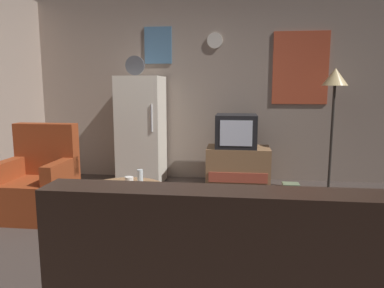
{
  "coord_description": "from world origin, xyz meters",
  "views": [
    {
      "loc": [
        0.45,
        -2.84,
        1.35
      ],
      "look_at": [
        -0.01,
        0.9,
        0.75
      ],
      "focal_mm": 33.47,
      "sensor_mm": 36.0,
      "label": 1
    }
  ],
  "objects_px": {
    "mug_ceramic_white": "(129,182)",
    "remote_control": "(107,186)",
    "coffee_table": "(125,213)",
    "standing_lamp": "(335,87)",
    "book_stack": "(291,187)",
    "crt_tv": "(236,131)",
    "fridge": "(142,130)",
    "wine_glass": "(140,178)",
    "armchair": "(39,184)",
    "tv_stand": "(238,167)"
  },
  "relations": [
    {
      "from": "standing_lamp",
      "to": "wine_glass",
      "type": "bearing_deg",
      "value": -139.98
    },
    {
      "from": "wine_glass",
      "to": "book_stack",
      "type": "distance_m",
      "value": 2.36
    },
    {
      "from": "crt_tv",
      "to": "armchair",
      "type": "xyz_separation_m",
      "value": [
        -2.07,
        -1.34,
        -0.43
      ]
    },
    {
      "from": "tv_stand",
      "to": "remote_control",
      "type": "height_order",
      "value": "tv_stand"
    },
    {
      "from": "tv_stand",
      "to": "crt_tv",
      "type": "distance_m",
      "value": 0.5
    },
    {
      "from": "crt_tv",
      "to": "coffee_table",
      "type": "relative_size",
      "value": 0.75
    },
    {
      "from": "coffee_table",
      "to": "wine_glass",
      "type": "relative_size",
      "value": 4.8
    },
    {
      "from": "standing_lamp",
      "to": "remote_control",
      "type": "distance_m",
      "value": 3.09
    },
    {
      "from": "tv_stand",
      "to": "standing_lamp",
      "type": "xyz_separation_m",
      "value": [
        1.19,
        -0.04,
        1.08
      ]
    },
    {
      "from": "mug_ceramic_white",
      "to": "crt_tv",
      "type": "bearing_deg",
      "value": 62.6
    },
    {
      "from": "coffee_table",
      "to": "remote_control",
      "type": "height_order",
      "value": "remote_control"
    },
    {
      "from": "armchair",
      "to": "remote_control",
      "type": "bearing_deg",
      "value": -28.08
    },
    {
      "from": "wine_glass",
      "to": "mug_ceramic_white",
      "type": "distance_m",
      "value": 0.1
    },
    {
      "from": "crt_tv",
      "to": "standing_lamp",
      "type": "bearing_deg",
      "value": -1.85
    },
    {
      "from": "coffee_table",
      "to": "armchair",
      "type": "height_order",
      "value": "armchair"
    },
    {
      "from": "mug_ceramic_white",
      "to": "book_stack",
      "type": "distance_m",
      "value": 2.44
    },
    {
      "from": "book_stack",
      "to": "tv_stand",
      "type": "bearing_deg",
      "value": 172.67
    },
    {
      "from": "crt_tv",
      "to": "book_stack",
      "type": "xyz_separation_m",
      "value": [
        0.73,
        -0.09,
        -0.72
      ]
    },
    {
      "from": "remote_control",
      "to": "book_stack",
      "type": "distance_m",
      "value": 2.6
    },
    {
      "from": "wine_glass",
      "to": "remote_control",
      "type": "relative_size",
      "value": 1.0
    },
    {
      "from": "tv_stand",
      "to": "book_stack",
      "type": "distance_m",
      "value": 0.74
    },
    {
      "from": "wine_glass",
      "to": "mug_ceramic_white",
      "type": "xyz_separation_m",
      "value": [
        -0.09,
        -0.03,
        -0.03
      ]
    },
    {
      "from": "armchair",
      "to": "standing_lamp",
      "type": "bearing_deg",
      "value": 21.55
    },
    {
      "from": "tv_stand",
      "to": "remote_control",
      "type": "bearing_deg",
      "value": -122.29
    },
    {
      "from": "tv_stand",
      "to": "standing_lamp",
      "type": "relative_size",
      "value": 0.53
    },
    {
      "from": "crt_tv",
      "to": "book_stack",
      "type": "distance_m",
      "value": 1.03
    },
    {
      "from": "armchair",
      "to": "fridge",
      "type": "bearing_deg",
      "value": 62.24
    },
    {
      "from": "coffee_table",
      "to": "mug_ceramic_white",
      "type": "bearing_deg",
      "value": 31.71
    },
    {
      "from": "coffee_table",
      "to": "wine_glass",
      "type": "distance_m",
      "value": 0.34
    },
    {
      "from": "armchair",
      "to": "book_stack",
      "type": "height_order",
      "value": "armchair"
    },
    {
      "from": "coffee_table",
      "to": "wine_glass",
      "type": "xyz_separation_m",
      "value": [
        0.13,
        0.05,
        0.31
      ]
    },
    {
      "from": "crt_tv",
      "to": "armchair",
      "type": "height_order",
      "value": "crt_tv"
    },
    {
      "from": "standing_lamp",
      "to": "remote_control",
      "type": "bearing_deg",
      "value": -142.58
    },
    {
      "from": "fridge",
      "to": "standing_lamp",
      "type": "height_order",
      "value": "fridge"
    },
    {
      "from": "standing_lamp",
      "to": "mug_ceramic_white",
      "type": "bearing_deg",
      "value": -140.72
    },
    {
      "from": "standing_lamp",
      "to": "book_stack",
      "type": "distance_m",
      "value": 1.4
    },
    {
      "from": "mug_ceramic_white",
      "to": "armchair",
      "type": "xyz_separation_m",
      "value": [
        -1.13,
        0.47,
        -0.18
      ]
    },
    {
      "from": "tv_stand",
      "to": "remote_control",
      "type": "xyz_separation_m",
      "value": [
        -1.16,
        -1.84,
        0.21
      ]
    },
    {
      "from": "coffee_table",
      "to": "mug_ceramic_white",
      "type": "xyz_separation_m",
      "value": [
        0.04,
        0.02,
        0.28
      ]
    },
    {
      "from": "mug_ceramic_white",
      "to": "fridge",
      "type": "bearing_deg",
      "value": 101.52
    },
    {
      "from": "fridge",
      "to": "mug_ceramic_white",
      "type": "relative_size",
      "value": 19.67
    },
    {
      "from": "mug_ceramic_white",
      "to": "armchair",
      "type": "distance_m",
      "value": 1.24
    },
    {
      "from": "crt_tv",
      "to": "mug_ceramic_white",
      "type": "bearing_deg",
      "value": -117.4
    },
    {
      "from": "mug_ceramic_white",
      "to": "remote_control",
      "type": "xyz_separation_m",
      "value": [
        -0.19,
        -0.03,
        -0.03
      ]
    },
    {
      "from": "wine_glass",
      "to": "book_stack",
      "type": "height_order",
      "value": "wine_glass"
    },
    {
      "from": "tv_stand",
      "to": "crt_tv",
      "type": "bearing_deg",
      "value": -178.38
    },
    {
      "from": "wine_glass",
      "to": "remote_control",
      "type": "height_order",
      "value": "wine_glass"
    },
    {
      "from": "mug_ceramic_white",
      "to": "book_stack",
      "type": "bearing_deg",
      "value": 45.84
    },
    {
      "from": "fridge",
      "to": "wine_glass",
      "type": "relative_size",
      "value": 11.8
    },
    {
      "from": "fridge",
      "to": "coffee_table",
      "type": "xyz_separation_m",
      "value": [
        0.35,
        -1.91,
        -0.52
      ]
    }
  ]
}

